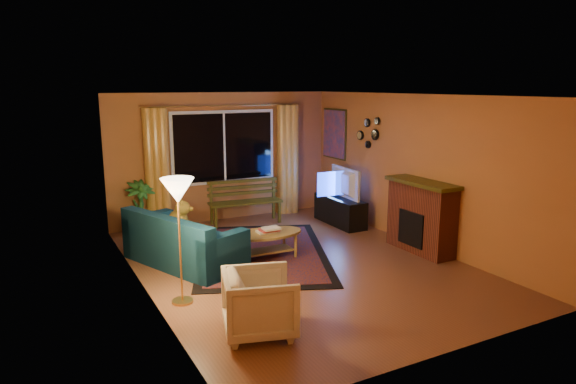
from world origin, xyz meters
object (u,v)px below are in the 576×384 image
coffee_table (267,245)px  armchair (260,300)px  sofa (184,239)px  floor_lamp (180,241)px  bench (246,213)px  tv_console (340,211)px

coffee_table → armchair: bearing=-117.5°
sofa → floor_lamp: floor_lamp is taller
armchair → floor_lamp: size_ratio=0.49×
bench → floor_lamp: size_ratio=0.89×
sofa → floor_lamp: (-0.43, -1.33, 0.39)m
bench → floor_lamp: (-2.16, -3.01, 0.58)m
sofa → bench: bearing=22.6°
bench → armchair: size_ratio=1.84×
sofa → floor_lamp: bearing=-129.7°
bench → coffee_table: 2.07m
bench → floor_lamp: floor_lamp is taller
coffee_table → tv_console: (2.10, 1.12, 0.06)m
bench → sofa: size_ratio=0.72×
armchair → sofa: bearing=18.5°
sofa → armchair: (0.08, -2.51, -0.01)m
floor_lamp → coffee_table: size_ratio=1.39×
sofa → tv_console: sofa is taller
sofa → armchair: 2.51m
armchair → floor_lamp: (-0.51, 1.18, 0.40)m
coffee_table → tv_console: 2.38m
bench → armchair: 4.50m
sofa → coffee_table: size_ratio=1.73×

